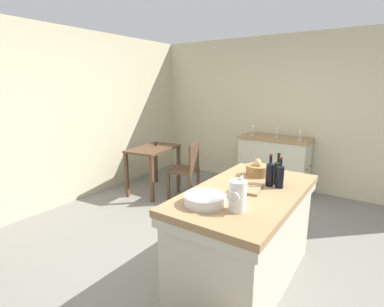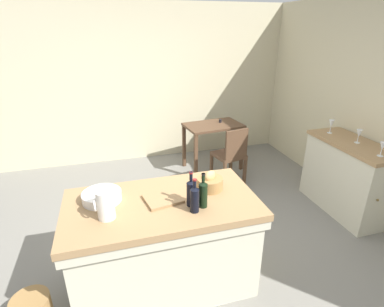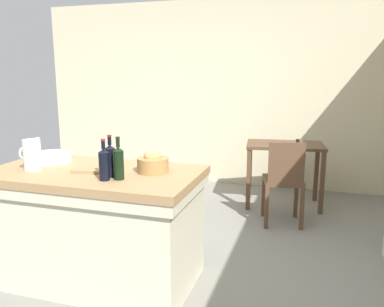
{
  "view_description": "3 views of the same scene",
  "coord_description": "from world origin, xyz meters",
  "px_view_note": "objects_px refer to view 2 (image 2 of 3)",
  "views": [
    {
      "loc": [
        -2.47,
        -1.4,
        1.79
      ],
      "look_at": [
        0.13,
        0.37,
        1.03
      ],
      "focal_mm": 27.03,
      "sensor_mm": 36.0,
      "label": 1
    },
    {
      "loc": [
        -0.55,
        -2.57,
        2.21
      ],
      "look_at": [
        0.29,
        0.38,
        0.91
      ],
      "focal_mm": 27.98,
      "sensor_mm": 36.0,
      "label": 2
    },
    {
      "loc": [
        1.34,
        -2.94,
        1.6
      ],
      "look_at": [
        0.32,
        0.36,
        0.88
      ],
      "focal_mm": 36.56,
      "sensor_mm": 36.0,
      "label": 3
    }
  ],
  "objects_px": {
    "island_table": "(164,241)",
    "wine_bottle_amber": "(191,192)",
    "pitcher": "(105,204)",
    "side_cabinet": "(347,177)",
    "wine_bottle_green": "(195,199)",
    "wash_bowl": "(102,196)",
    "cutting_board": "(163,199)",
    "wine_glass_middle": "(331,124)",
    "wine_glass_far_left": "(382,147)",
    "wine_glass_left": "(359,134)",
    "bread_basket": "(210,182)",
    "wooden_chair": "(231,155)",
    "wine_bottle_dark": "(203,193)",
    "writing_desk": "(213,132)"
  },
  "relations": [
    {
      "from": "side_cabinet",
      "to": "wine_glass_left",
      "type": "relative_size",
      "value": 7.08
    },
    {
      "from": "wash_bowl",
      "to": "wine_glass_far_left",
      "type": "xyz_separation_m",
      "value": [
        2.89,
        0.02,
        0.12
      ]
    },
    {
      "from": "island_table",
      "to": "wine_glass_left",
      "type": "xyz_separation_m",
      "value": [
        2.49,
        0.57,
        0.57
      ]
    },
    {
      "from": "wooden_chair",
      "to": "wine_glass_far_left",
      "type": "height_order",
      "value": "wine_glass_far_left"
    },
    {
      "from": "wash_bowl",
      "to": "wine_bottle_amber",
      "type": "height_order",
      "value": "wine_bottle_amber"
    },
    {
      "from": "writing_desk",
      "to": "cutting_board",
      "type": "bearing_deg",
      "value": -119.35
    },
    {
      "from": "side_cabinet",
      "to": "wine_bottle_green",
      "type": "distance_m",
      "value": 2.44
    },
    {
      "from": "island_table",
      "to": "wine_bottle_dark",
      "type": "distance_m",
      "value": 0.63
    },
    {
      "from": "wash_bowl",
      "to": "wine_bottle_green",
      "type": "height_order",
      "value": "wine_bottle_green"
    },
    {
      "from": "bread_basket",
      "to": "wash_bowl",
      "type": "bearing_deg",
      "value": 176.18
    },
    {
      "from": "side_cabinet",
      "to": "wine_bottle_dark",
      "type": "relative_size",
      "value": 3.94
    },
    {
      "from": "side_cabinet",
      "to": "bread_basket",
      "type": "relative_size",
      "value": 5.05
    },
    {
      "from": "cutting_board",
      "to": "wine_bottle_amber",
      "type": "relative_size",
      "value": 0.97
    },
    {
      "from": "island_table",
      "to": "wooden_chair",
      "type": "bearing_deg",
      "value": 50.42
    },
    {
      "from": "wine_glass_middle",
      "to": "pitcher",
      "type": "bearing_deg",
      "value": -159.35
    },
    {
      "from": "wine_glass_middle",
      "to": "wine_bottle_dark",
      "type": "bearing_deg",
      "value": -151.9
    },
    {
      "from": "wine_bottle_green",
      "to": "wine_bottle_amber",
      "type": "bearing_deg",
      "value": 91.76
    },
    {
      "from": "island_table",
      "to": "pitcher",
      "type": "height_order",
      "value": "pitcher"
    },
    {
      "from": "side_cabinet",
      "to": "wine_bottle_green",
      "type": "xyz_separation_m",
      "value": [
        -2.25,
        -0.79,
        0.53
      ]
    },
    {
      "from": "wine_glass_far_left",
      "to": "bread_basket",
      "type": "bearing_deg",
      "value": -177.6
    },
    {
      "from": "writing_desk",
      "to": "wine_glass_middle",
      "type": "bearing_deg",
      "value": -47.53
    },
    {
      "from": "pitcher",
      "to": "wine_glass_far_left",
      "type": "bearing_deg",
      "value": 5.68
    },
    {
      "from": "wooden_chair",
      "to": "wine_glass_far_left",
      "type": "relative_size",
      "value": 5.83
    },
    {
      "from": "writing_desk",
      "to": "wine_bottle_green",
      "type": "relative_size",
      "value": 3.38
    },
    {
      "from": "island_table",
      "to": "side_cabinet",
      "type": "relative_size",
      "value": 1.37
    },
    {
      "from": "side_cabinet",
      "to": "wine_bottle_green",
      "type": "height_order",
      "value": "wine_bottle_green"
    },
    {
      "from": "cutting_board",
      "to": "wine_glass_middle",
      "type": "height_order",
      "value": "wine_glass_middle"
    },
    {
      "from": "bread_basket",
      "to": "wine_bottle_amber",
      "type": "distance_m",
      "value": 0.32
    },
    {
      "from": "wine_bottle_dark",
      "to": "pitcher",
      "type": "bearing_deg",
      "value": 176.11
    },
    {
      "from": "pitcher",
      "to": "wine_glass_far_left",
      "type": "distance_m",
      "value": 2.88
    },
    {
      "from": "pitcher",
      "to": "wine_bottle_green",
      "type": "bearing_deg",
      "value": -8.53
    },
    {
      "from": "side_cabinet",
      "to": "wine_glass_middle",
      "type": "xyz_separation_m",
      "value": [
        -0.05,
        0.38,
        0.58
      ]
    },
    {
      "from": "island_table",
      "to": "writing_desk",
      "type": "relative_size",
      "value": 1.66
    },
    {
      "from": "bread_basket",
      "to": "wine_bottle_dark",
      "type": "relative_size",
      "value": 0.78
    },
    {
      "from": "wine_glass_far_left",
      "to": "wine_bottle_green",
      "type": "bearing_deg",
      "value": -170.1
    },
    {
      "from": "island_table",
      "to": "wine_bottle_amber",
      "type": "relative_size",
      "value": 5.34
    },
    {
      "from": "cutting_board",
      "to": "wine_glass_middle",
      "type": "bearing_deg",
      "value": 21.51
    },
    {
      "from": "wine_glass_left",
      "to": "cutting_board",
      "type": "bearing_deg",
      "value": -167.39
    },
    {
      "from": "pitcher",
      "to": "wine_bottle_dark",
      "type": "height_order",
      "value": "wine_bottle_dark"
    },
    {
      "from": "wine_bottle_dark",
      "to": "wine_glass_middle",
      "type": "bearing_deg",
      "value": 28.1
    },
    {
      "from": "side_cabinet",
      "to": "wine_bottle_dark",
      "type": "height_order",
      "value": "wine_bottle_dark"
    },
    {
      "from": "pitcher",
      "to": "wine_bottle_dark",
      "type": "relative_size",
      "value": 0.92
    },
    {
      "from": "wine_bottle_amber",
      "to": "wine_bottle_dark",
      "type": "bearing_deg",
      "value": -26.49
    },
    {
      "from": "side_cabinet",
      "to": "bread_basket",
      "type": "distance_m",
      "value": 2.13
    },
    {
      "from": "wooden_chair",
      "to": "wine_bottle_green",
      "type": "bearing_deg",
      "value": -121.14
    },
    {
      "from": "island_table",
      "to": "writing_desk",
      "type": "height_order",
      "value": "island_table"
    },
    {
      "from": "island_table",
      "to": "wine_bottle_green",
      "type": "distance_m",
      "value": 0.6
    },
    {
      "from": "wine_bottle_dark",
      "to": "bread_basket",
      "type": "bearing_deg",
      "value": 60.12
    },
    {
      "from": "wine_bottle_dark",
      "to": "wine_bottle_green",
      "type": "height_order",
      "value": "wine_bottle_dark"
    },
    {
      "from": "side_cabinet",
      "to": "wine_glass_far_left",
      "type": "distance_m",
      "value": 0.7
    }
  ]
}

